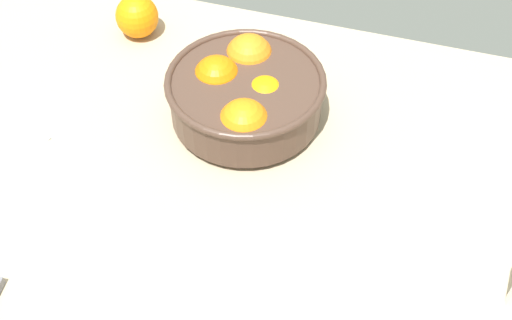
# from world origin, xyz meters

# --- Properties ---
(ground_plane) EXTENTS (1.42, 0.95, 0.03)m
(ground_plane) POSITION_xyz_m (0.00, 0.00, -0.01)
(ground_plane) COLOR tan
(fruit_bowl) EXTENTS (0.26, 0.26, 0.11)m
(fruit_bowl) POSITION_xyz_m (-0.05, 0.18, 0.05)
(fruit_bowl) COLOR #473328
(fruit_bowl) RESTS_ON ground_plane
(loose_orange_0) EXTENTS (0.08, 0.08, 0.08)m
(loose_orange_0) POSITION_xyz_m (-0.31, 0.34, 0.04)
(loose_orange_0) COLOR orange
(loose_orange_0) RESTS_ON ground_plane
(spoon) EXTENTS (0.17, 0.07, 0.01)m
(spoon) POSITION_xyz_m (-0.45, 0.07, 0.00)
(spoon) COLOR silver
(spoon) RESTS_ON ground_plane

